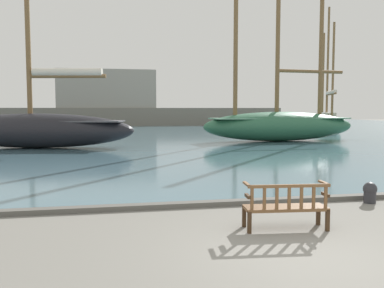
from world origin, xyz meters
TOP-DOWN VIEW (x-y plane):
  - ground_plane at (0.00, 0.00)m, footprint 160.00×160.00m
  - harbor_water at (0.00, 44.00)m, footprint 100.00×80.00m
  - quay_edge_kerb at (0.00, 3.85)m, footprint 40.00×0.30m
  - park_bench at (0.32, 1.60)m, footprint 1.64×0.68m
  - sailboat_nearest_port at (9.06, 22.39)m, footprint 11.54×3.73m
  - sailboat_outer_port at (-7.09, 20.14)m, footprint 11.85×5.30m
  - sailboat_far_starboard at (21.16, 37.75)m, footprint 5.73×12.63m
  - mooring_bollard at (3.36, 3.39)m, footprint 0.34×0.34m
  - far_breakwater at (-1.15, 52.44)m, footprint 42.88×2.40m

SIDE VIEW (x-z plane):
  - ground_plane at x=0.00m, z-range 0.00..0.00m
  - harbor_water at x=0.00m, z-range 0.00..0.08m
  - quay_edge_kerb at x=0.00m, z-range 0.00..0.12m
  - mooring_bollard at x=3.36m, z-range 0.01..0.54m
  - park_bench at x=0.32m, z-range 0.01..0.93m
  - sailboat_far_starboard at x=21.16m, z-range -5.52..7.94m
  - sailboat_outer_port at x=-7.09m, z-range -5.05..7.58m
  - sailboat_nearest_port at x=9.06m, z-range -6.56..9.40m
  - far_breakwater at x=-1.15m, z-range -1.24..6.36m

